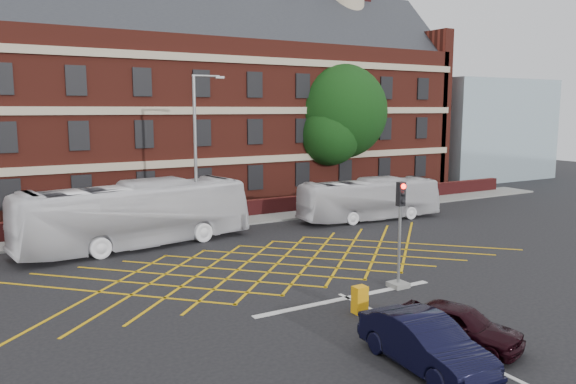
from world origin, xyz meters
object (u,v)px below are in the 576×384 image
car_maroon (459,325)px  traffic_light_near (399,244)px  bus_left (136,214)px  street_lamp (197,183)px  car_navy (425,343)px  deciduous_tree (339,118)px  utility_cabinet (360,300)px  bus_right (370,199)px

car_maroon → traffic_light_near: size_ratio=0.89×
bus_left → street_lamp: bearing=-92.0°
car_navy → street_lamp: size_ratio=0.49×
car_maroon → bus_left: bearing=86.8°
car_maroon → car_navy: bearing=177.4°
bus_left → car_maroon: size_ratio=3.22×
car_navy → car_maroon: 2.05m
street_lamp → deciduous_tree: bearing=27.3°
street_lamp → utility_cabinet: 14.17m
car_navy → utility_cabinet: car_navy is taller
bus_left → traffic_light_near: size_ratio=2.85×
car_maroon → deciduous_tree: bearing=42.4°
car_navy → utility_cabinet: size_ratio=4.55×
deciduous_tree → utility_cabinet: size_ratio=11.03×
traffic_light_near → utility_cabinet: 3.69m
bus_left → car_maroon: 18.01m
traffic_light_near → street_lamp: (-3.70, 12.40, 1.31)m
deciduous_tree → utility_cabinet: 26.71m
bus_left → bus_right: (14.96, -0.45, -0.36)m
car_navy → deciduous_tree: (15.48, 25.96, 5.65)m
bus_right → car_navy: bearing=151.2°
bus_right → street_lamp: street_lamp is taller
bus_right → traffic_light_near: bearing=151.9°
bus_right → utility_cabinet: 17.03m
car_navy → car_maroon: bearing=20.3°
car_navy → car_maroon: (1.96, 0.60, -0.08)m
bus_left → bus_right: bearing=-99.5°
utility_cabinet → car_navy: bearing=-103.6°
bus_right → utility_cabinet: size_ratio=9.92×
car_navy → traffic_light_near: bearing=57.8°
car_maroon → traffic_light_near: 5.75m
car_navy → street_lamp: street_lamp is taller
deciduous_tree → bus_left: bearing=-156.4°
deciduous_tree → street_lamp: bearing=-152.7°
car_maroon → traffic_light_near: traffic_light_near is taller
bus_left → utility_cabinet: bus_left is taller
car_navy → bus_left: bearing=103.2°
car_navy → traffic_light_near: 7.21m
bus_right → car_navy: 21.06m
bus_right → deciduous_tree: (3.62, 8.57, 5.04)m
bus_left → street_lamp: (3.54, 0.35, 1.38)m
bus_right → car_maroon: 19.51m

